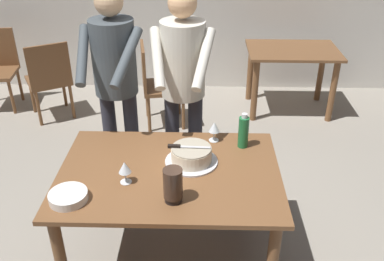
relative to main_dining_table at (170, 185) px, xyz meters
name	(u,v)px	position (x,y,z in m)	size (l,w,h in m)	color
ground_plane	(172,257)	(0.00, 0.00, -0.64)	(14.00, 14.00, 0.00)	gray
main_dining_table	(170,185)	(0.00, 0.00, 0.00)	(1.39, 0.97, 0.75)	brown
cake_on_platter	(191,155)	(0.14, 0.10, 0.16)	(0.34, 0.34, 0.11)	silver
cake_knife	(180,147)	(0.06, 0.10, 0.23)	(0.27, 0.03, 0.02)	silver
plate_stack	(68,196)	(-0.55, -0.30, 0.14)	(0.22, 0.22, 0.05)	white
wine_glass_near	(125,168)	(-0.25, -0.12, 0.22)	(0.08, 0.08, 0.14)	silver
wine_glass_far	(214,128)	(0.28, 0.38, 0.22)	(0.08, 0.08, 0.14)	silver
water_bottle	(243,132)	(0.48, 0.31, 0.23)	(0.07, 0.07, 0.25)	#1E6B38
hurricane_lamp	(173,185)	(0.04, -0.29, 0.22)	(0.11, 0.11, 0.21)	black
person_cutting_cake	(183,79)	(0.06, 0.70, 0.44)	(0.47, 0.56, 1.72)	#2D2D38
person_standing_beside	(115,77)	(-0.44, 0.73, 0.44)	(0.46, 0.57, 1.72)	#2D2D38
background_table	(292,63)	(1.20, 2.38, -0.06)	(1.00, 0.70, 0.74)	brown
background_chair_0	(157,82)	(-0.29, 2.00, -0.15)	(0.51, 0.51, 0.90)	brown
background_chair_1	(49,78)	(-1.47, 2.09, -0.15)	(0.60, 0.60, 0.90)	brown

